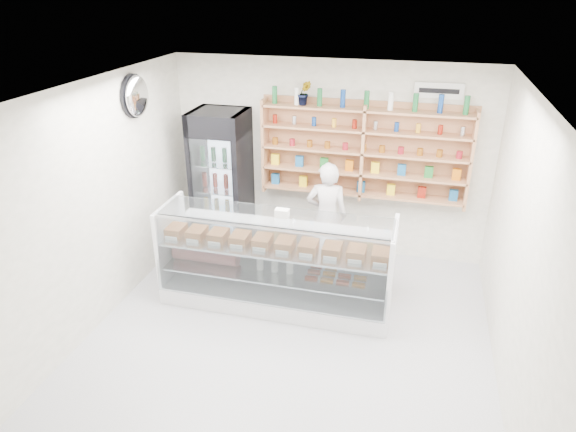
# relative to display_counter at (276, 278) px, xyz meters

# --- Properties ---
(room) EXTENTS (5.00, 5.00, 5.00)m
(room) POSITION_rel_display_counter_xyz_m (0.33, -0.86, 1.06)
(room) COLOR #B3B4B9
(room) RESTS_ON ground
(display_counter) EXTENTS (2.84, 0.85, 1.24)m
(display_counter) POSITION_rel_display_counter_xyz_m (0.00, 0.00, 0.00)
(display_counter) COLOR white
(display_counter) RESTS_ON floor
(shop_worker) EXTENTS (0.61, 0.44, 1.56)m
(shop_worker) POSITION_rel_display_counter_xyz_m (0.43, 1.06, 0.43)
(shop_worker) COLOR silver
(shop_worker) RESTS_ON floor
(drinks_cooler) EXTENTS (0.76, 0.73, 2.09)m
(drinks_cooler) POSITION_rel_display_counter_xyz_m (-1.18, 1.28, 0.71)
(drinks_cooler) COLOR black
(drinks_cooler) RESTS_ON floor
(wall_shelving) EXTENTS (2.84, 0.28, 1.33)m
(wall_shelving) POSITION_rel_display_counter_xyz_m (0.83, 1.48, 1.25)
(wall_shelving) COLOR #A97550
(wall_shelving) RESTS_ON back_wall
(potted_plant) EXTENTS (0.22, 0.19, 0.33)m
(potted_plant) POSITION_rel_display_counter_xyz_m (-0.01, 1.48, 2.02)
(potted_plant) COLOR #1E6626
(potted_plant) RESTS_ON wall_shelving
(security_mirror) EXTENTS (0.15, 0.50, 0.50)m
(security_mirror) POSITION_rel_display_counter_xyz_m (-1.84, 0.34, 2.11)
(security_mirror) COLOR silver
(security_mirror) RESTS_ON left_wall
(wall_sign) EXTENTS (0.62, 0.03, 0.20)m
(wall_sign) POSITION_rel_display_counter_xyz_m (1.73, 1.61, 2.11)
(wall_sign) COLOR white
(wall_sign) RESTS_ON back_wall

